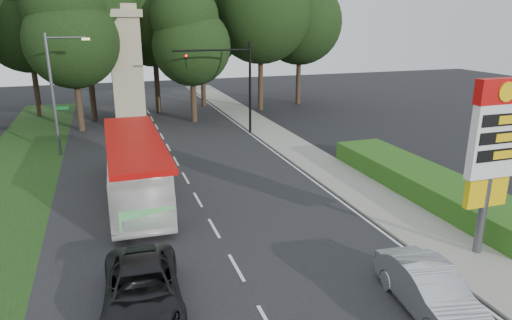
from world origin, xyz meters
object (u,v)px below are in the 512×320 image
object	(u,v)px
transit_bus	(136,168)
suv_charcoal	(142,289)
traffic_signal_mast	(234,75)
monument	(126,66)
gas_station_pylon	(493,145)
sedan_silver	(430,290)
streetlight_signs	(56,89)

from	to	relation	value
transit_bus	suv_charcoal	world-z (taller)	transit_bus
traffic_signal_mast	monument	xyz separation A→B (m)	(-7.68, 6.00, 0.43)
gas_station_pylon	sedan_silver	size ratio (longest dim) A/B	1.51
streetlight_signs	monument	xyz separation A→B (m)	(4.99, 7.99, 0.67)
transit_bus	suv_charcoal	distance (m)	9.97
gas_station_pylon	streetlight_signs	distance (m)	25.74
gas_station_pylon	monument	distance (m)	30.17
sedan_silver	suv_charcoal	distance (m)	8.97
suv_charcoal	streetlight_signs	bearing A→B (deg)	103.75
traffic_signal_mast	gas_station_pylon	bearing A→B (deg)	-80.91
monument	sedan_silver	size ratio (longest dim) A/B	2.21
traffic_signal_mast	sedan_silver	distance (m)	24.74
traffic_signal_mast	suv_charcoal	world-z (taller)	traffic_signal_mast
transit_bus	sedan_silver	distance (m)	15.09
streetlight_signs	transit_bus	size ratio (longest dim) A/B	0.72
transit_bus	suv_charcoal	xyz separation A→B (m)	(-0.63, -9.91, -0.83)
suv_charcoal	gas_station_pylon	bearing A→B (deg)	1.08
sedan_silver	suv_charcoal	world-z (taller)	sedan_silver
streetlight_signs	sedan_silver	xyz separation A→B (m)	(11.98, -22.43, -3.69)
streetlight_signs	monument	size ratio (longest dim) A/B	0.80
sedan_silver	suv_charcoal	size ratio (longest dim) A/B	0.88
traffic_signal_mast	monument	bearing A→B (deg)	142.00
gas_station_pylon	monument	xyz separation A→B (m)	(-11.20, 28.01, 0.66)
traffic_signal_mast	transit_bus	bearing A→B (deg)	-126.43
transit_bus	gas_station_pylon	bearing A→B (deg)	-39.54
gas_station_pylon	transit_bus	distance (m)	16.21
monument	suv_charcoal	bearing A→B (deg)	-93.08
gas_station_pylon	suv_charcoal	xyz separation A→B (m)	(-12.68, 0.54, -3.73)
suv_charcoal	traffic_signal_mast	bearing A→B (deg)	70.42
gas_station_pylon	suv_charcoal	size ratio (longest dim) A/B	1.32
transit_bus	suv_charcoal	bearing A→B (deg)	-92.24
gas_station_pylon	sedan_silver	xyz separation A→B (m)	(-4.21, -2.41, -3.70)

